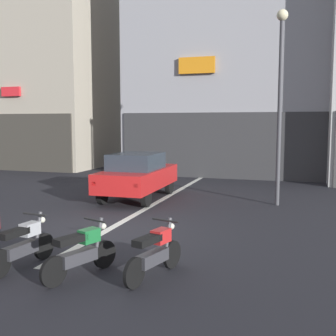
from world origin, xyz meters
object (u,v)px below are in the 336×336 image
at_px(car_red_crossing_near, 138,174).
at_px(street_lamp, 280,87).
at_px(motorcycle_green_row_left_mid, 81,251).
at_px(motorcycle_silver_row_leftmost, 23,244).
at_px(motorcycle_red_row_centre, 155,252).

bearing_deg(car_red_crossing_near, street_lamp, 4.31).
height_order(street_lamp, motorcycle_green_row_left_mid, street_lamp).
bearing_deg(motorcycle_silver_row_leftmost, street_lamp, 60.96).
relative_size(street_lamp, motorcycle_red_row_centre, 3.84).
bearing_deg(motorcycle_green_row_left_mid, car_red_crossing_near, 104.14).
distance_m(car_red_crossing_near, street_lamp, 5.65).
height_order(car_red_crossing_near, motorcycle_silver_row_leftmost, car_red_crossing_near).
height_order(street_lamp, motorcycle_red_row_centre, street_lamp).
relative_size(car_red_crossing_near, street_lamp, 0.66).
xyz_separation_m(motorcycle_silver_row_leftmost, motorcycle_green_row_left_mid, (1.25, -0.07, 0.00)).
bearing_deg(motorcycle_red_row_centre, street_lamp, 76.75).
xyz_separation_m(car_red_crossing_near, motorcycle_red_row_centre, (3.08, -6.93, -0.43)).
relative_size(car_red_crossing_near, motorcycle_green_row_left_mid, 2.59).
relative_size(car_red_crossing_near, motorcycle_red_row_centre, 2.53).
xyz_separation_m(motorcycle_green_row_left_mid, motorcycle_red_row_centre, (1.25, 0.36, 0.00)).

